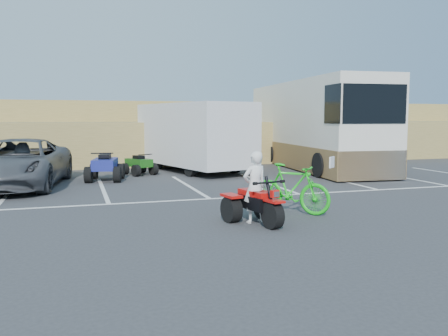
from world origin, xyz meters
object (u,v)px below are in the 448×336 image
object	(u,v)px
cargo_trailer	(194,135)
rv_motorhome	(313,131)
quad_atv_blue	(105,181)
quad_atv_green	(139,175)
grey_pickup	(19,163)
red_trike_atv	(258,224)
rider	(255,187)
green_dirt_bike	(291,188)

from	to	relation	value
cargo_trailer	rv_motorhome	world-z (taller)	rv_motorhome
rv_motorhome	quad_atv_blue	world-z (taller)	rv_motorhome
rv_motorhome	cargo_trailer	bearing A→B (deg)	-175.29
quad_atv_blue	quad_atv_green	xyz separation A→B (m)	(1.36, 1.41, 0.00)
grey_pickup	rv_motorhome	xyz separation A→B (m)	(11.91, 2.74, 0.84)
grey_pickup	quad_atv_blue	world-z (taller)	grey_pickup
red_trike_atv	quad_atv_blue	size ratio (longest dim) A/B	0.92
grey_pickup	rv_motorhome	world-z (taller)	rv_motorhome
red_trike_atv	quad_atv_green	bearing A→B (deg)	85.76
red_trike_atv	rider	distance (m)	0.78
red_trike_atv	grey_pickup	size ratio (longest dim) A/B	0.27
red_trike_atv	rv_motorhome	bearing A→B (deg)	44.70
rider	quad_atv_green	size ratio (longest dim) A/B	1.18
red_trike_atv	grey_pickup	xyz separation A→B (m)	(-5.35, 7.23, 0.77)
grey_pickup	rv_motorhome	bearing A→B (deg)	21.53
grey_pickup	quad_atv_green	world-z (taller)	grey_pickup
red_trike_atv	green_dirt_bike	size ratio (longest dim) A/B	0.77
green_dirt_bike	grey_pickup	size ratio (longest dim) A/B	0.35
red_trike_atv	rider	xyz separation A→B (m)	(-0.03, 0.15, 0.76)
quad_atv_blue	red_trike_atv	bearing A→B (deg)	-59.97
red_trike_atv	quad_atv_green	world-z (taller)	red_trike_atv
quad_atv_green	cargo_trailer	bearing A→B (deg)	-10.56
grey_pickup	green_dirt_bike	bearing A→B (deg)	-35.90
red_trike_atv	green_dirt_bike	xyz separation A→B (m)	(1.15, 0.86, 0.58)
cargo_trailer	red_trike_atv	bearing A→B (deg)	-112.13
quad_atv_green	grey_pickup	bearing A→B (deg)	-176.36
grey_pickup	rv_motorhome	distance (m)	12.25
red_trike_atv	cargo_trailer	world-z (taller)	cargo_trailer
red_trike_atv	cargo_trailer	xyz separation A→B (m)	(1.08, 9.98, 1.51)
grey_pickup	quad_atv_blue	xyz separation A→B (m)	(2.71, 0.76, -0.77)
rider	cargo_trailer	distance (m)	9.93
cargo_trailer	rider	bearing A→B (deg)	-112.40
rider	green_dirt_bike	bearing A→B (deg)	-160.91
quad_atv_blue	rider	bearing A→B (deg)	-59.86
quad_atv_blue	quad_atv_green	bearing A→B (deg)	57.76
cargo_trailer	grey_pickup	bearing A→B (deg)	-172.80
quad_atv_blue	rv_motorhome	bearing A→B (deg)	23.92
red_trike_atv	cargo_trailer	distance (m)	10.16
rv_motorhome	rider	bearing A→B (deg)	-119.02
cargo_trailer	rv_motorhome	bearing A→B (deg)	-16.07
quad_atv_blue	quad_atv_green	world-z (taller)	quad_atv_blue
rv_motorhome	quad_atv_green	distance (m)	8.02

